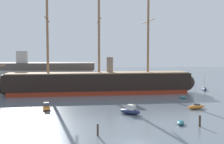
# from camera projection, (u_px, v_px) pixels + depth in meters

# --- Properties ---
(ground_plane) EXTENTS (400.00, 400.00, 0.00)m
(ground_plane) POSITION_uv_depth(u_px,v_px,m) (137.00, 144.00, 38.82)
(ground_plane) COLOR slate
(tall_ship) EXTENTS (67.59, 15.36, 32.49)m
(tall_ship) POSITION_uv_depth(u_px,v_px,m) (99.00, 82.00, 85.15)
(tall_ship) COLOR maroon
(tall_ship) RESTS_ON ground
(dinghy_foreground_right) EXTENTS (2.07, 3.08, 0.67)m
(dinghy_foreground_right) POSITION_uv_depth(u_px,v_px,m) (181.00, 122.00, 49.27)
(dinghy_foreground_right) COLOR #236670
(dinghy_foreground_right) RESTS_ON ground
(motorboat_near_centre) EXTENTS (4.99, 4.46, 2.00)m
(motorboat_near_centre) POSITION_uv_depth(u_px,v_px,m) (130.00, 111.00, 57.36)
(motorboat_near_centre) COLOR #1E284C
(motorboat_near_centre) RESTS_ON ground
(motorboat_mid_left) EXTENTS (2.40, 4.37, 1.74)m
(motorboat_mid_left) POSITION_uv_depth(u_px,v_px,m) (46.00, 107.00, 61.47)
(motorboat_mid_left) COLOR orange
(motorboat_mid_left) RESTS_ON ground
(sailboat_mid_right) EXTENTS (4.94, 2.98, 6.17)m
(sailboat_mid_right) POSITION_uv_depth(u_px,v_px,m) (196.00, 107.00, 62.71)
(sailboat_mid_right) COLOR orange
(sailboat_mid_right) RESTS_ON ground
(dinghy_alongside_stern) EXTENTS (2.40, 2.56, 0.58)m
(dinghy_alongside_stern) POSITION_uv_depth(u_px,v_px,m) (183.00, 98.00, 76.50)
(dinghy_alongside_stern) COLOR #236670
(dinghy_alongside_stern) RESTS_ON ground
(motorboat_far_left) EXTENTS (3.36, 1.96, 1.32)m
(motorboat_far_left) POSITION_uv_depth(u_px,v_px,m) (33.00, 89.00, 91.98)
(motorboat_far_left) COLOR orange
(motorboat_far_left) RESTS_ON ground
(sailboat_far_right) EXTENTS (2.21, 4.73, 5.93)m
(sailboat_far_right) POSITION_uv_depth(u_px,v_px,m) (204.00, 89.00, 93.57)
(sailboat_far_right) COLOR #1E284C
(sailboat_far_right) RESTS_ON ground
(mooring_piling_nearest) EXTENTS (0.37, 0.37, 1.97)m
(mooring_piling_nearest) POSITION_uv_depth(u_px,v_px,m) (200.00, 121.00, 47.71)
(mooring_piling_nearest) COLOR #423323
(mooring_piling_nearest) RESTS_ON ground
(mooring_piling_left_pair) EXTENTS (0.31, 0.31, 1.83)m
(mooring_piling_left_pair) POSITION_uv_depth(u_px,v_px,m) (98.00, 130.00, 42.42)
(mooring_piling_left_pair) COLOR #423323
(mooring_piling_left_pair) RESTS_ON ground
(dockside_warehouse_left) EXTENTS (46.47, 13.68, 13.31)m
(dockside_warehouse_left) POSITION_uv_depth(u_px,v_px,m) (33.00, 76.00, 96.45)
(dockside_warehouse_left) COLOR #565659
(dockside_warehouse_left) RESTS_ON ground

